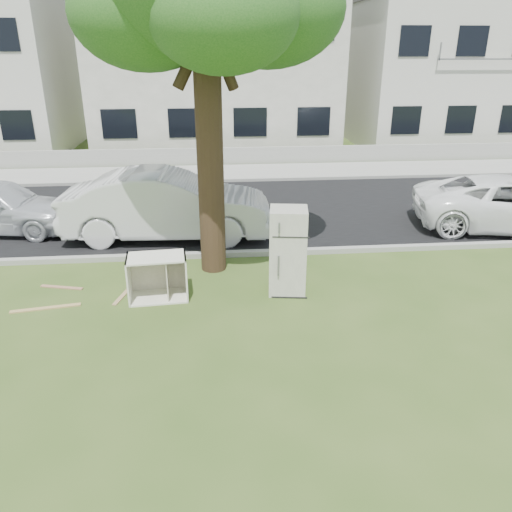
{
  "coord_description": "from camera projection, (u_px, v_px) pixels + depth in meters",
  "views": [
    {
      "loc": [
        -0.41,
        -8.32,
        4.46
      ],
      "look_at": [
        0.42,
        0.6,
        0.75
      ],
      "focal_mm": 35.0,
      "sensor_mm": 36.0,
      "label": 1
    }
  ],
  "objects": [
    {
      "name": "fridge",
      "position": [
        288.0,
        251.0,
        9.65
      ],
      "size": [
        0.79,
        0.75,
        1.71
      ],
      "primitive_type": "cube",
      "rotation": [
        0.0,
        0.0,
        -0.14
      ],
      "color": "#B6B4A4",
      "rests_on": "ground"
    },
    {
      "name": "kerb_far",
      "position": [
        222.0,
        182.0,
        18.18
      ],
      "size": [
        120.0,
        0.18,
        0.12
      ],
      "primitive_type": "cube",
      "color": "gray",
      "rests_on": "ground"
    },
    {
      "name": "plank_b",
      "position": [
        62.0,
        287.0,
        10.1
      ],
      "size": [
        0.89,
        0.32,
        0.02
      ],
      "primitive_type": "cube",
      "rotation": [
        0.0,
        0.0,
        -0.26
      ],
      "color": "#9F7153",
      "rests_on": "ground"
    },
    {
      "name": "plank_a",
      "position": [
        46.0,
        308.0,
        9.28
      ],
      "size": [
        1.25,
        0.3,
        0.02
      ],
      "primitive_type": "cube",
      "rotation": [
        0.0,
        0.0,
        0.16
      ],
      "color": "tan",
      "rests_on": "ground"
    },
    {
      "name": "plank_c",
      "position": [
        123.0,
        296.0,
        9.75
      ],
      "size": [
        0.29,
        0.78,
        0.02
      ],
      "primitive_type": "cube",
      "rotation": [
        0.0,
        0.0,
        1.31
      ],
      "color": "#9C7F56",
      "rests_on": "ground"
    },
    {
      "name": "sidewalk",
      "position": [
        221.0,
        173.0,
        19.51
      ],
      "size": [
        120.0,
        2.8,
        0.01
      ],
      "primitive_type": "cube",
      "color": "gray",
      "rests_on": "ground"
    },
    {
      "name": "townhouse_right",
      "position": [
        453.0,
        72.0,
        25.21
      ],
      "size": [
        10.2,
        8.16,
        6.84
      ],
      "color": "beige",
      "rests_on": "ground"
    },
    {
      "name": "car_center",
      "position": [
        168.0,
        205.0,
        12.54
      ],
      "size": [
        5.27,
        2.08,
        1.71
      ],
      "primitive_type": "imported",
      "rotation": [
        0.0,
        0.0,
        1.52
      ],
      "color": "silver",
      "rests_on": "ground"
    },
    {
      "name": "cabinet",
      "position": [
        158.0,
        277.0,
        9.55
      ],
      "size": [
        1.16,
        0.77,
        0.87
      ],
      "primitive_type": "cube",
      "rotation": [
        0.0,
        0.0,
        0.08
      ],
      "color": "beige",
      "rests_on": "ground"
    },
    {
      "name": "townhouse_center",
      "position": [
        215.0,
        66.0,
        24.07
      ],
      "size": [
        11.22,
        8.16,
        7.44
      ],
      "color": "silver",
      "rests_on": "ground"
    },
    {
      "name": "car_right",
      "position": [
        512.0,
        204.0,
        13.2
      ],
      "size": [
        5.34,
        3.27,
        1.38
      ],
      "primitive_type": "imported",
      "rotation": [
        0.0,
        0.0,
        1.36
      ],
      "color": "white",
      "rests_on": "ground"
    },
    {
      "name": "road",
      "position": [
        225.0,
        211.0,
        14.91
      ],
      "size": [
        120.0,
        7.0,
        0.01
      ],
      "primitive_type": "cube",
      "color": "black",
      "rests_on": "ground"
    },
    {
      "name": "low_wall",
      "position": [
        219.0,
        156.0,
        20.85
      ],
      "size": [
        120.0,
        0.15,
        0.7
      ],
      "primitive_type": "cube",
      "color": "gray",
      "rests_on": "ground"
    },
    {
      "name": "kerb_near",
      "position": [
        231.0,
        256.0,
        11.65
      ],
      "size": [
        120.0,
        0.18,
        0.12
      ],
      "primitive_type": "cube",
      "color": "gray",
      "rests_on": "ground"
    },
    {
      "name": "ground",
      "position": [
        237.0,
        306.0,
        9.39
      ],
      "size": [
        120.0,
        120.0,
        0.0
      ],
      "primitive_type": "plane",
      "color": "#364F1C"
    }
  ]
}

